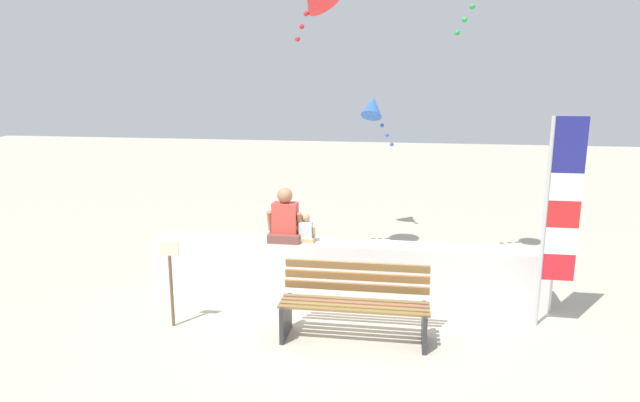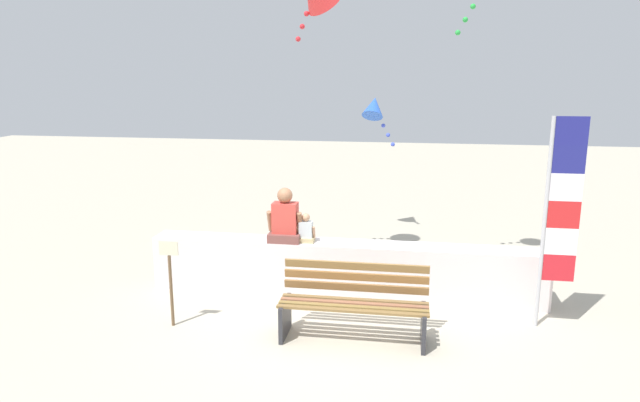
{
  "view_description": "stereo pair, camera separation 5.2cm",
  "coord_description": "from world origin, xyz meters",
  "px_view_note": "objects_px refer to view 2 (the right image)",
  "views": [
    {
      "loc": [
        0.86,
        -6.75,
        3.13
      ],
      "look_at": [
        -0.35,
        0.93,
        1.38
      ],
      "focal_mm": 31.57,
      "sensor_mm": 36.0,
      "label": 1
    },
    {
      "loc": [
        0.91,
        -6.74,
        3.13
      ],
      "look_at": [
        -0.35,
        0.93,
        1.38
      ],
      "focal_mm": 31.57,
      "sensor_mm": 36.0,
      "label": 2
    }
  ],
  "objects_px": {
    "person_adult": "(285,220)",
    "kite_blue": "(374,107)",
    "person_child": "(306,231)",
    "park_bench": "(354,304)",
    "flag_banner": "(558,210)",
    "sign_post": "(170,275)"
  },
  "relations": [
    {
      "from": "person_child",
      "to": "kite_blue",
      "type": "relative_size",
      "value": 0.4
    },
    {
      "from": "park_bench",
      "to": "person_child",
      "type": "bearing_deg",
      "value": 122.66
    },
    {
      "from": "park_bench",
      "to": "flag_banner",
      "type": "distance_m",
      "value": 2.73
    },
    {
      "from": "flag_banner",
      "to": "kite_blue",
      "type": "distance_m",
      "value": 4.92
    },
    {
      "from": "person_adult",
      "to": "park_bench",
      "type": "bearing_deg",
      "value": -48.89
    },
    {
      "from": "flag_banner",
      "to": "kite_blue",
      "type": "xyz_separation_m",
      "value": [
        -2.53,
        4.1,
        0.98
      ]
    },
    {
      "from": "park_bench",
      "to": "person_adult",
      "type": "height_order",
      "value": "person_adult"
    },
    {
      "from": "person_adult",
      "to": "kite_blue",
      "type": "relative_size",
      "value": 0.75
    },
    {
      "from": "sign_post",
      "to": "person_adult",
      "type": "bearing_deg",
      "value": 49.02
    },
    {
      "from": "person_adult",
      "to": "person_child",
      "type": "distance_m",
      "value": 0.33
    },
    {
      "from": "park_bench",
      "to": "person_adult",
      "type": "relative_size",
      "value": 2.29
    },
    {
      "from": "park_bench",
      "to": "sign_post",
      "type": "bearing_deg",
      "value": -178.71
    },
    {
      "from": "park_bench",
      "to": "sign_post",
      "type": "xyz_separation_m",
      "value": [
        -2.31,
        -0.05,
        0.25
      ]
    },
    {
      "from": "person_adult",
      "to": "flag_banner",
      "type": "bearing_deg",
      "value": -9.81
    },
    {
      "from": "kite_blue",
      "to": "sign_post",
      "type": "distance_m",
      "value": 5.62
    },
    {
      "from": "park_bench",
      "to": "person_child",
      "type": "distance_m",
      "value": 1.63
    },
    {
      "from": "park_bench",
      "to": "flag_banner",
      "type": "bearing_deg",
      "value": 16.01
    },
    {
      "from": "person_adult",
      "to": "flag_banner",
      "type": "distance_m",
      "value": 3.62
    },
    {
      "from": "park_bench",
      "to": "kite_blue",
      "type": "bearing_deg",
      "value": 91.56
    },
    {
      "from": "person_adult",
      "to": "flag_banner",
      "type": "xyz_separation_m",
      "value": [
        3.54,
        -0.61,
        0.44
      ]
    },
    {
      "from": "person_child",
      "to": "flag_banner",
      "type": "bearing_deg",
      "value": -10.71
    },
    {
      "from": "person_adult",
      "to": "kite_blue",
      "type": "height_order",
      "value": "kite_blue"
    }
  ]
}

